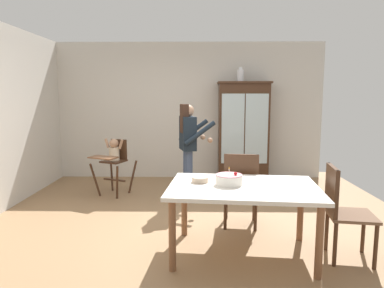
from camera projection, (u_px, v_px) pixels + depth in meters
The scene contains 11 objects.
ground_plane at pixel (183, 223), 4.59m from camera, with size 6.24×6.24×0.00m, color #93704C.
wall_back at pixel (188, 111), 7.01m from camera, with size 5.32×0.06×2.70m, color beige.
china_cabinet at pixel (243, 131), 6.79m from camera, with size 1.01×0.48×1.92m.
ceramic_vase at pixel (240, 75), 6.64m from camera, with size 0.13×0.13×0.27m.
high_chair_with_toddler at pixel (114, 156), 5.82m from camera, with size 0.75×0.82×0.95m.
adult_person at pixel (188, 140), 5.43m from camera, with size 0.60×0.58×1.53m.
dining_table at pixel (243, 194), 3.61m from camera, with size 1.62×1.18×0.74m.
birthday_cake at pixel (229, 179), 3.63m from camera, with size 0.28×0.28×0.19m.
serving_bowl at pixel (200, 180), 3.74m from camera, with size 0.18×0.18×0.06m, color #C6AD93.
dining_chair_far_side at pixel (241, 185), 4.35m from camera, with size 0.49×0.49×0.96m.
dining_chair_right_end at pixel (341, 206), 3.52m from camera, with size 0.50×0.50×0.96m.
Camera 1 is at (0.19, -4.40, 1.66)m, focal length 32.68 mm.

